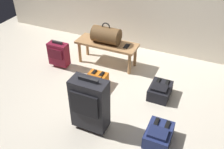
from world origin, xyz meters
The scene contains 9 objects.
ground_plane centered at (0.00, 0.00, 0.00)m, with size 6.60×6.60×0.00m, color beige.
bench centered at (-0.44, 0.80, 0.33)m, with size 1.00×0.36×0.39m.
duffel_bag_brown centered at (-0.45, 0.80, 0.52)m, with size 0.44×0.26×0.34m.
cell_phone centered at (-0.11, 0.81, 0.40)m, with size 0.07×0.14×0.01m.
suitcase_upright_charcoal centered at (-0.01, -0.59, 0.37)m, with size 0.42×0.24×0.73m.
suitcase_small_burgundy centered at (-1.12, 0.40, 0.24)m, with size 0.32×0.19×0.46m.
backpack_dark centered at (0.59, 0.33, 0.09)m, with size 0.28×0.38×0.21m.
backpack_orange centered at (-0.33, 0.14, 0.09)m, with size 0.28×0.38×0.21m.
backpack_navy centered at (0.78, -0.46, 0.09)m, with size 0.28×0.38×0.21m.
Camera 1 is at (1.09, -2.44, 2.28)m, focal length 40.33 mm.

